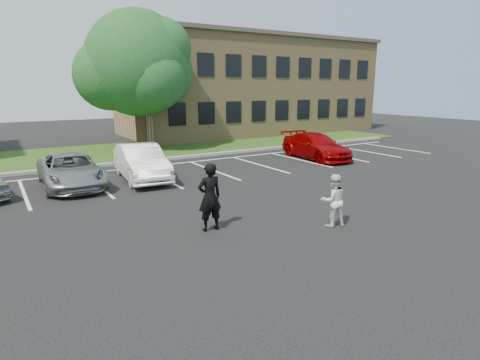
% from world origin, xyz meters
% --- Properties ---
extents(ground_plane, '(90.00, 90.00, 0.00)m').
position_xyz_m(ground_plane, '(0.00, 0.00, 0.00)').
color(ground_plane, black).
rests_on(ground_plane, ground).
extents(curb, '(40.00, 0.30, 0.15)m').
position_xyz_m(curb, '(0.00, 12.00, 0.07)').
color(curb, gray).
rests_on(curb, ground).
extents(grass_strip, '(44.00, 8.00, 0.08)m').
position_xyz_m(grass_strip, '(0.00, 16.00, 0.04)').
color(grass_strip, '#25480D').
rests_on(grass_strip, ground).
extents(stall_lines, '(34.00, 5.36, 0.01)m').
position_xyz_m(stall_lines, '(1.40, 8.95, 0.01)').
color(stall_lines, silver).
rests_on(stall_lines, ground).
extents(office_building, '(22.40, 10.40, 8.30)m').
position_xyz_m(office_building, '(14.00, 21.99, 4.16)').
color(office_building, tan).
rests_on(office_building, ground).
extents(tree, '(7.80, 7.20, 8.80)m').
position_xyz_m(tree, '(2.07, 16.46, 5.35)').
color(tree, black).
rests_on(tree, ground).
extents(man_black_suit, '(0.74, 0.50, 2.00)m').
position_xyz_m(man_black_suit, '(-1.31, 0.55, 1.00)').
color(man_black_suit, black).
rests_on(man_black_suit, ground).
extents(man_white_shirt, '(0.92, 0.80, 1.59)m').
position_xyz_m(man_white_shirt, '(1.96, -1.08, 0.80)').
color(man_white_shirt, silver).
rests_on(man_white_shirt, ground).
extents(car_silver_minivan, '(2.40, 4.99, 1.37)m').
position_xyz_m(car_silver_minivan, '(-3.78, 8.25, 0.69)').
color(car_silver_minivan, '#96989D').
rests_on(car_silver_minivan, ground).
extents(car_white_sedan, '(2.10, 4.90, 1.57)m').
position_xyz_m(car_white_sedan, '(-0.86, 7.98, 0.78)').
color(car_white_sedan, white).
rests_on(car_white_sedan, ground).
extents(car_red_compact, '(2.45, 5.14, 1.45)m').
position_xyz_m(car_red_compact, '(9.48, 7.88, 0.72)').
color(car_red_compact, '#930204').
rests_on(car_red_compact, ground).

